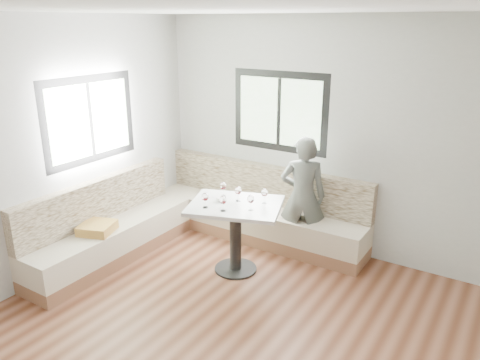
# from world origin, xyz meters

# --- Properties ---
(room) EXTENTS (5.01, 5.01, 2.81)m
(room) POSITION_xyz_m (-0.08, 0.08, 1.41)
(room) COLOR brown
(room) RESTS_ON ground
(banquette) EXTENTS (2.90, 2.80, 0.95)m
(banquette) POSITION_xyz_m (-1.59, 1.63, 0.33)
(banquette) COLOR brown
(banquette) RESTS_ON ground
(table) EXTENTS (1.19, 1.06, 0.81)m
(table) POSITION_xyz_m (-0.83, 1.38, 0.61)
(table) COLOR black
(table) RESTS_ON ground
(person) EXTENTS (0.64, 0.54, 1.48)m
(person) POSITION_xyz_m (-0.39, 2.17, 0.74)
(person) COLOR #555953
(person) RESTS_ON ground
(olive_ramekin) EXTENTS (0.11, 0.11, 0.04)m
(olive_ramekin) POSITION_xyz_m (-1.01, 1.37, 0.84)
(olive_ramekin) COLOR white
(olive_ramekin) RESTS_ON table
(wine_glass_a) EXTENTS (0.07, 0.07, 0.17)m
(wine_glass_a) POSITION_xyz_m (-1.04, 1.11, 0.93)
(wine_glass_a) COLOR white
(wine_glass_a) RESTS_ON table
(wine_glass_b) EXTENTS (0.07, 0.07, 0.17)m
(wine_glass_b) POSITION_xyz_m (-0.83, 1.14, 0.93)
(wine_glass_b) COLOR white
(wine_glass_b) RESTS_ON table
(wine_glass_c) EXTENTS (0.07, 0.07, 0.17)m
(wine_glass_c) POSITION_xyz_m (-0.60, 1.32, 0.93)
(wine_glass_c) COLOR white
(wine_glass_c) RESTS_ON table
(wine_glass_d) EXTENTS (0.07, 0.07, 0.17)m
(wine_glass_d) POSITION_xyz_m (-0.85, 1.47, 0.93)
(wine_glass_d) COLOR white
(wine_glass_d) RESTS_ON table
(wine_glass_e) EXTENTS (0.07, 0.07, 0.17)m
(wine_glass_e) POSITION_xyz_m (-0.58, 1.57, 0.93)
(wine_glass_e) COLOR white
(wine_glass_e) RESTS_ON table
(wine_glass_f) EXTENTS (0.07, 0.07, 0.17)m
(wine_glass_f) POSITION_xyz_m (-1.08, 1.51, 0.93)
(wine_glass_f) COLOR white
(wine_glass_f) RESTS_ON table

